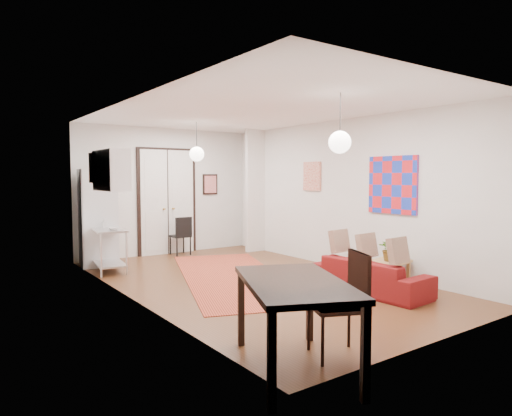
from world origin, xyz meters
TOP-DOWN VIEW (x-y plane):
  - floor at (0.00, 0.00)m, footprint 7.00×7.00m
  - ceiling at (0.00, 0.00)m, footprint 4.20×7.00m
  - wall_back at (0.00, 3.50)m, footprint 4.20×0.02m
  - wall_front at (0.00, -3.50)m, footprint 4.20×0.02m
  - wall_left at (-2.10, 0.00)m, footprint 0.02×7.00m
  - wall_right at (2.10, 0.00)m, footprint 0.02×7.00m
  - double_doors at (0.00, 3.46)m, footprint 1.44×0.06m
  - stub_partition at (1.85, 2.55)m, footprint 0.50×0.10m
  - wall_cabinet at (-1.92, 1.50)m, footprint 0.35×1.00m
  - painting_popart at (2.08, -1.25)m, footprint 0.05×1.00m
  - painting_abstract at (2.08, 0.80)m, footprint 0.05×0.50m
  - poster_back at (1.15, 3.47)m, footprint 0.40×0.03m
  - print_left at (-2.07, 2.00)m, footprint 0.03×0.44m
  - pendant_back at (0.00, 2.00)m, footprint 0.30×0.30m
  - pendant_front at (0.00, -2.00)m, footprint 0.30×0.30m
  - kilim_rug at (-0.11, 0.51)m, footprint 3.14×4.78m
  - sofa at (1.03, -1.68)m, footprint 0.84×1.88m
  - coffee_table at (1.54, -1.55)m, footprint 1.01×0.69m
  - potted_plant at (1.64, -1.55)m, footprint 0.38×0.42m
  - kitchen_counter at (-1.75, 2.26)m, footprint 0.67×1.12m
  - bowl at (-1.75, 1.96)m, footprint 0.21×0.21m
  - soap_bottle at (-1.75, 2.51)m, footprint 0.09×0.09m
  - fridge at (-1.74, 2.96)m, footprint 0.77×0.77m
  - dining_table at (-1.75, -3.15)m, footprint 1.42×1.75m
  - dining_chair_near at (-1.20, -3.04)m, footprint 0.65×0.78m
  - dining_chair_far at (-1.20, -3.04)m, footprint 0.65×0.78m
  - black_side_chair at (0.17, 3.23)m, footprint 0.41×0.41m

SIDE VIEW (x-z plane):
  - floor at x=0.00m, z-range 0.00..0.00m
  - kilim_rug at x=-0.11m, z-range 0.00..0.01m
  - sofa at x=1.03m, z-range 0.00..0.53m
  - coffee_table at x=1.54m, z-range 0.15..0.56m
  - kitchen_counter at x=-1.75m, z-range 0.10..0.91m
  - black_side_chair at x=0.17m, z-range 0.07..0.95m
  - dining_chair_near at x=-1.20m, z-range 0.09..1.13m
  - dining_chair_far at x=-1.20m, z-range 0.09..1.13m
  - potted_plant at x=1.64m, z-range 0.41..0.82m
  - dining_table at x=-1.75m, z-range 0.33..1.17m
  - bowl at x=-1.75m, z-range 0.81..0.86m
  - soap_bottle at x=-1.75m, z-range 0.81..0.98m
  - fridge at x=-1.74m, z-range 0.00..1.94m
  - double_doors at x=0.00m, z-range -0.05..2.45m
  - wall_back at x=0.00m, z-range 0.00..2.90m
  - wall_front at x=0.00m, z-range 0.00..2.90m
  - wall_left at x=-2.10m, z-range 0.00..2.90m
  - wall_right at x=2.10m, z-range 0.00..2.90m
  - stub_partition at x=1.85m, z-range 0.00..2.90m
  - poster_back at x=1.15m, z-range 1.35..1.85m
  - painting_popart at x=2.08m, z-range 1.15..2.15m
  - painting_abstract at x=2.08m, z-range 1.50..2.10m
  - wall_cabinet at x=-1.92m, z-range 1.55..2.25m
  - print_left at x=-2.07m, z-range 1.68..2.22m
  - pendant_back at x=0.00m, z-range 1.85..2.65m
  - pendant_front at x=0.00m, z-range 1.85..2.65m
  - ceiling at x=0.00m, z-range 2.89..2.91m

